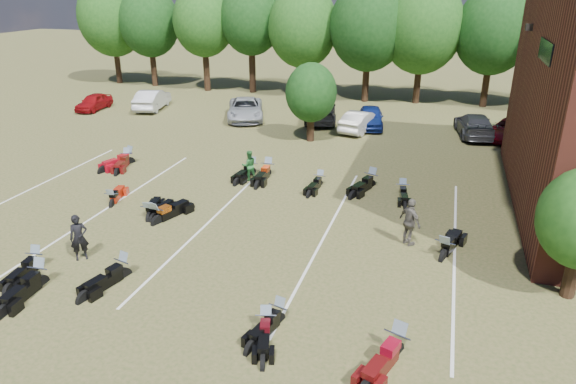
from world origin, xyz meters
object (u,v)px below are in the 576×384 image
at_px(car_0, 94,102).
at_px(person_black, 79,238).
at_px(person_grey, 410,222).
at_px(motorcycle_7, 113,205).
at_px(person_green, 249,165).
at_px(motorcycle_14, 128,164).
at_px(motorcycle_3, 124,277).
at_px(car_4, 370,117).

xyz_separation_m(car_0, person_black, (14.52, -20.34, 0.24)).
bearing_deg(person_grey, person_black, 67.69).
bearing_deg(motorcycle_7, person_black, 96.59).
xyz_separation_m(car_0, person_green, (17.43, -10.89, 0.15)).
height_order(person_black, person_green, person_black).
bearing_deg(motorcycle_7, motorcycle_14, -79.01).
bearing_deg(motorcycle_3, person_grey, 43.66).
distance_m(person_grey, motorcycle_3, 10.66).
xyz_separation_m(car_4, motorcycle_7, (-9.10, -17.07, -0.73)).
height_order(car_4, person_grey, person_grey).
relative_size(person_black, person_green, 1.11).
height_order(car_4, motorcycle_3, car_4).
bearing_deg(person_grey, person_green, 15.85).
bearing_deg(motorcycle_7, person_grey, 165.02).
bearing_deg(person_green, motorcycle_7, 11.87).
xyz_separation_m(motorcycle_7, motorcycle_14, (-2.62, 5.18, 0.00)).
xyz_separation_m(car_4, person_black, (-7.24, -21.58, 0.15)).
relative_size(car_4, person_grey, 2.24).
bearing_deg(car_0, person_grey, -35.90).
xyz_separation_m(person_grey, motorcycle_14, (-15.84, 4.98, -0.95)).
bearing_deg(person_black, motorcycle_7, 71.29).
bearing_deg(person_grey, car_0, 14.02).
xyz_separation_m(person_black, motorcycle_14, (-4.49, 9.69, -0.88)).
bearing_deg(motorcycle_14, motorcycle_3, -71.82).
height_order(car_4, person_green, person_green).
distance_m(person_black, motorcycle_3, 2.43).
height_order(car_0, motorcycle_14, car_0).
xyz_separation_m(car_4, person_green, (-4.33, -12.13, 0.06)).
height_order(person_black, motorcycle_3, person_black).
xyz_separation_m(car_4, person_grey, (4.11, -16.87, 0.23)).
distance_m(car_0, person_grey, 30.23).
bearing_deg(car_0, person_black, -59.25).
distance_m(car_4, motorcycle_7, 19.36).
relative_size(car_0, person_black, 2.13).
height_order(person_black, person_grey, person_grey).
distance_m(motorcycle_7, motorcycle_14, 5.81).
relative_size(person_black, motorcycle_14, 0.76).
bearing_deg(person_grey, car_4, -31.14).
bearing_deg(person_green, car_4, -143.74).
bearing_deg(motorcycle_7, car_4, -133.92).
height_order(person_green, motorcycle_14, person_green).
bearing_deg(car_0, car_4, -1.51).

